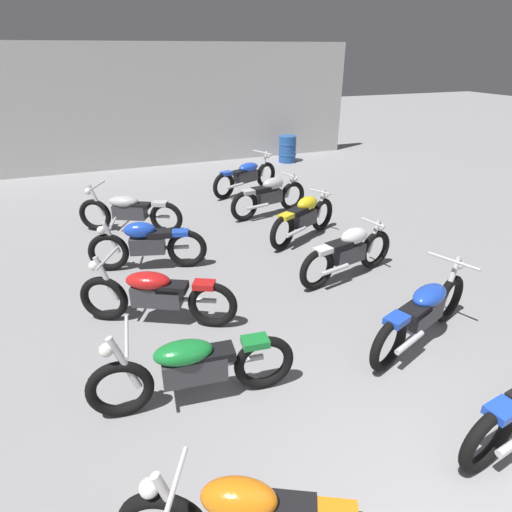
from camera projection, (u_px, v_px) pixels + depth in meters
back_wall at (155, 107)px, 13.15m from camera, size 13.01×0.24×3.60m
motorcycle_left_row_1 at (193, 367)px, 4.41m from camera, size 2.17×0.68×0.97m
motorcycle_left_row_2 at (156, 294)px, 5.72m from camera, size 1.98×1.14×0.97m
motorcycle_left_row_3 at (147, 244)px, 7.18m from camera, size 1.93×0.68×0.88m
motorcycle_left_row_4 at (129, 211)px, 8.64m from camera, size 1.97×1.15×0.97m
motorcycle_right_row_1 at (423, 312)px, 5.34m from camera, size 2.06×0.99×0.97m
motorcycle_right_row_2 at (349, 252)px, 6.89m from camera, size 1.94×0.66×0.88m
motorcycle_right_row_3 at (304, 217)px, 8.31m from camera, size 1.81×0.99×0.88m
motorcycle_right_row_4 at (270, 195)px, 9.53m from camera, size 1.95×0.64×0.88m
motorcycle_right_row_5 at (246, 176)px, 11.05m from camera, size 2.03×1.04×0.97m
oil_drum at (287, 149)px, 14.11m from camera, size 0.59×0.59×0.85m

